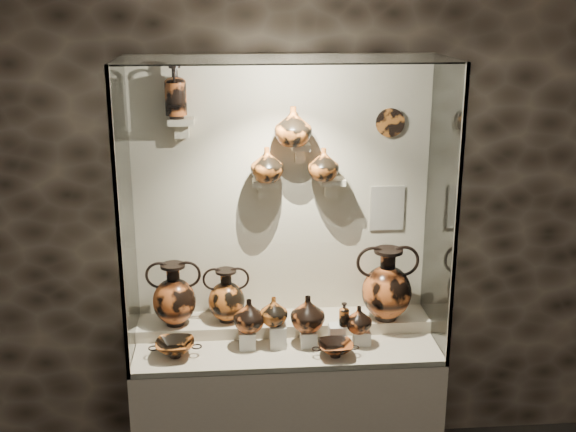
% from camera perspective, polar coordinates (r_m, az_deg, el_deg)
% --- Properties ---
extents(wall_back, '(5.00, 0.02, 3.20)m').
position_cam_1_polar(wall_back, '(4.15, -0.50, 1.62)').
color(wall_back, black).
rests_on(wall_back, ground).
extents(plinth, '(1.70, 0.60, 0.80)m').
position_cam_1_polar(plinth, '(4.34, -0.14, -15.01)').
color(plinth, beige).
rests_on(plinth, floor).
extents(front_tier, '(1.68, 0.58, 0.03)m').
position_cam_1_polar(front_tier, '(4.13, -0.14, -10.12)').
color(front_tier, '#C2B196').
rests_on(front_tier, plinth).
extents(rear_tier, '(1.70, 0.25, 0.10)m').
position_cam_1_polar(rear_tier, '(4.27, -0.33, -8.64)').
color(rear_tier, '#C2B196').
rests_on(rear_tier, plinth).
extents(back_panel, '(1.70, 0.03, 1.60)m').
position_cam_1_polar(back_panel, '(4.14, -0.50, 1.61)').
color(back_panel, beige).
rests_on(back_panel, plinth).
extents(glass_front, '(1.70, 0.01, 1.60)m').
position_cam_1_polar(glass_front, '(3.56, 0.23, -0.97)').
color(glass_front, white).
rests_on(glass_front, plinth).
extents(glass_left, '(0.01, 0.60, 1.60)m').
position_cam_1_polar(glass_left, '(3.87, -12.74, 0.07)').
color(glass_left, white).
rests_on(glass_left, plinth).
extents(glass_right, '(0.01, 0.60, 1.60)m').
position_cam_1_polar(glass_right, '(4.00, 12.04, 0.65)').
color(glass_right, white).
rests_on(glass_right, plinth).
extents(glass_top, '(1.70, 0.60, 0.01)m').
position_cam_1_polar(glass_top, '(3.70, -0.16, 12.29)').
color(glass_top, white).
rests_on(glass_top, back_panel).
extents(frame_post_left, '(0.02, 0.02, 1.60)m').
position_cam_1_polar(frame_post_left, '(3.60, -13.24, -1.26)').
color(frame_post_left, gray).
rests_on(frame_post_left, plinth).
extents(frame_post_right, '(0.02, 0.02, 1.60)m').
position_cam_1_polar(frame_post_right, '(3.73, 13.19, -0.60)').
color(frame_post_right, gray).
rests_on(frame_post_right, plinth).
extents(pedestal_a, '(0.09, 0.09, 0.10)m').
position_cam_1_polar(pedestal_a, '(4.05, -3.23, -9.72)').
color(pedestal_a, silver).
rests_on(pedestal_a, front_tier).
extents(pedestal_b, '(0.09, 0.09, 0.13)m').
position_cam_1_polar(pedestal_b, '(4.05, -0.80, -9.45)').
color(pedestal_b, silver).
rests_on(pedestal_b, front_tier).
extents(pedestal_c, '(0.09, 0.09, 0.09)m').
position_cam_1_polar(pedestal_c, '(4.07, 1.62, -9.62)').
color(pedestal_c, silver).
rests_on(pedestal_c, front_tier).
extents(pedestal_d, '(0.09, 0.09, 0.12)m').
position_cam_1_polar(pedestal_d, '(4.09, 3.89, -9.33)').
color(pedestal_d, silver).
rests_on(pedestal_d, front_tier).
extents(pedestal_e, '(0.09, 0.09, 0.08)m').
position_cam_1_polar(pedestal_e, '(4.12, 5.83, -9.48)').
color(pedestal_e, silver).
rests_on(pedestal_e, front_tier).
extents(bracket_ul, '(0.14, 0.12, 0.04)m').
position_cam_1_polar(bracket_ul, '(3.97, -8.44, 7.41)').
color(bracket_ul, beige).
rests_on(bracket_ul, back_panel).
extents(bracket_ca, '(0.14, 0.12, 0.04)m').
position_cam_1_polar(bracket_ca, '(4.04, -1.84, 2.66)').
color(bracket_ca, beige).
rests_on(bracket_ca, back_panel).
extents(bracket_cb, '(0.10, 0.12, 0.04)m').
position_cam_1_polar(bracket_cb, '(4.01, 1.00, 5.49)').
color(bracket_cb, beige).
rests_on(bracket_cb, back_panel).
extents(bracket_cc, '(0.14, 0.12, 0.04)m').
position_cam_1_polar(bracket_cc, '(4.08, 3.51, 2.77)').
color(bracket_cc, beige).
rests_on(bracket_cc, back_panel).
extents(amphora_left, '(0.34, 0.34, 0.37)m').
position_cam_1_polar(amphora_left, '(4.15, -8.99, -6.11)').
color(amphora_left, '#B25222').
rests_on(amphora_left, rear_tier).
extents(amphora_mid, '(0.28, 0.28, 0.32)m').
position_cam_1_polar(amphora_mid, '(4.17, -4.89, -6.25)').
color(amphora_mid, '#BB5E21').
rests_on(amphora_mid, rear_tier).
extents(amphora_right, '(0.43, 0.43, 0.43)m').
position_cam_1_polar(amphora_right, '(4.20, 7.82, -5.33)').
color(amphora_right, '#B25222').
rests_on(amphora_right, rear_tier).
extents(jug_a, '(0.19, 0.19, 0.18)m').
position_cam_1_polar(jug_a, '(4.00, -3.09, -7.82)').
color(jug_a, '#B25222').
rests_on(jug_a, pedestal_a).
extents(jug_b, '(0.16, 0.16, 0.16)m').
position_cam_1_polar(jug_b, '(4.00, -1.14, -7.50)').
color(jug_b, '#BB5E21').
rests_on(jug_b, pedestal_b).
extents(jug_c, '(0.22, 0.22, 0.20)m').
position_cam_1_polar(jug_c, '(4.02, 1.56, -7.67)').
color(jug_c, '#B25222').
rests_on(jug_c, pedestal_c).
extents(jug_e, '(0.17, 0.17, 0.15)m').
position_cam_1_polar(jug_e, '(4.05, 5.60, -8.11)').
color(jug_e, '#B25222').
rests_on(jug_e, pedestal_e).
extents(lekythos_small, '(0.08, 0.08, 0.15)m').
position_cam_1_polar(lekythos_small, '(4.02, 4.45, -7.64)').
color(lekythos_small, '#BB5E21').
rests_on(lekythos_small, pedestal_d).
extents(kylix_left, '(0.33, 0.30, 0.11)m').
position_cam_1_polar(kylix_left, '(4.00, -8.91, -10.20)').
color(kylix_left, '#BB5E21').
rests_on(kylix_left, front_tier).
extents(kylix_right, '(0.29, 0.26, 0.10)m').
position_cam_1_polar(kylix_right, '(3.97, 3.77, -10.36)').
color(kylix_right, '#B25222').
rests_on(kylix_right, front_tier).
extents(lekythos_tall, '(0.17, 0.17, 0.32)m').
position_cam_1_polar(lekythos_tall, '(3.94, -8.89, 9.90)').
color(lekythos_tall, '#B25222').
rests_on(lekythos_tall, bracket_ul).
extents(ovoid_vase_a, '(0.21, 0.21, 0.19)m').
position_cam_1_polar(ovoid_vase_a, '(3.97, -1.68, 4.10)').
color(ovoid_vase_a, '#BB5E21').
rests_on(ovoid_vase_a, bracket_ca).
extents(ovoid_vase_b, '(0.25, 0.25, 0.21)m').
position_cam_1_polar(ovoid_vase_b, '(3.93, 0.41, 7.11)').
color(ovoid_vase_b, '#BB5E21').
rests_on(ovoid_vase_b, bracket_cb).
extents(ovoid_vase_c, '(0.19, 0.19, 0.18)m').
position_cam_1_polar(ovoid_vase_c, '(4.01, 2.82, 4.13)').
color(ovoid_vase_c, '#BB5E21').
rests_on(ovoid_vase_c, bracket_cc).
extents(wall_plate, '(0.16, 0.02, 0.16)m').
position_cam_1_polar(wall_plate, '(4.12, 8.07, 7.32)').
color(wall_plate, '#B66324').
rests_on(wall_plate, back_panel).
extents(info_placard, '(0.20, 0.01, 0.26)m').
position_cam_1_polar(info_placard, '(4.23, 7.84, 0.63)').
color(info_placard, beige).
rests_on(info_placard, back_panel).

